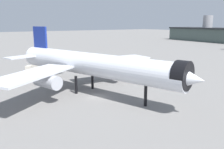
{
  "coord_description": "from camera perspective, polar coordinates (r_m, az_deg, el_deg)",
  "views": [
    {
      "loc": [
        44.81,
        -28.97,
        16.95
      ],
      "look_at": [
        2.39,
        2.37,
        5.5
      ],
      "focal_mm": 38.17,
      "sensor_mm": 36.0,
      "label": 1
    }
  ],
  "objects": [
    {
      "name": "ground",
      "position": [
        55.98,
        -3.43,
        -5.4
      ],
      "size": [
        900.0,
        900.0,
        0.0
      ],
      "primitive_type": "plane",
      "color": "slate"
    },
    {
      "name": "airliner_near_gate",
      "position": [
        58.11,
        -5.24,
        2.37
      ],
      "size": [
        54.43,
        48.63,
        15.96
      ],
      "rotation": [
        0.0,
        0.0,
        0.26
      ],
      "color": "silver",
      "rests_on": "ground"
    },
    {
      "name": "service_truck_front",
      "position": [
        87.15,
        -18.1,
        1.48
      ],
      "size": [
        5.36,
        5.65,
        3.0
      ],
      "rotation": [
        0.0,
        0.0,
        3.99
      ],
      "color": "black",
      "rests_on": "ground"
    },
    {
      "name": "baggage_tug_wing",
      "position": [
        87.98,
        4.38,
        1.74
      ],
      "size": [
        2.98,
        3.58,
        1.85
      ],
      "rotation": [
        0.0,
        0.0,
        2.02
      ],
      "color": "black",
      "rests_on": "ground"
    },
    {
      "name": "traffic_cone_near_nose",
      "position": [
        86.08,
        7.63,
        1.04
      ],
      "size": [
        0.62,
        0.62,
        0.78
      ],
      "primitive_type": "cone",
      "color": "#F2600C",
      "rests_on": "ground"
    }
  ]
}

